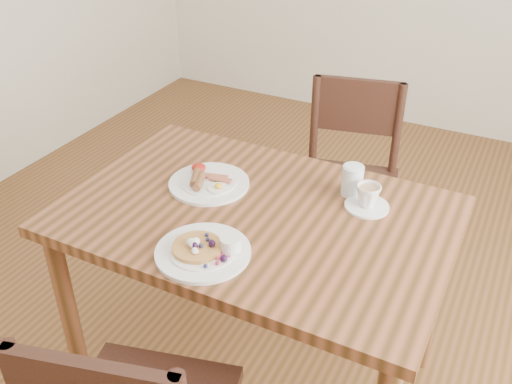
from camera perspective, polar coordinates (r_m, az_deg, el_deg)
ground at (r=2.28m, az=0.00°, el=-17.70°), size 5.00×5.00×0.00m
dining_table at (r=1.84m, az=0.00°, el=-4.47°), size 1.20×0.80×0.75m
chair_far at (r=2.51m, az=9.22°, el=1.70°), size 0.50×0.50×0.88m
pancake_plate at (r=1.60m, az=-5.14°, el=-5.78°), size 0.27×0.27×0.06m
breakfast_plate at (r=1.91m, az=-4.84°, el=1.01°), size 0.27×0.27×0.04m
teacup_saucer at (r=1.81m, az=11.11°, el=-0.60°), size 0.14×0.14×0.08m
water_glass at (r=1.86m, az=9.61°, el=1.15°), size 0.07×0.07×0.10m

